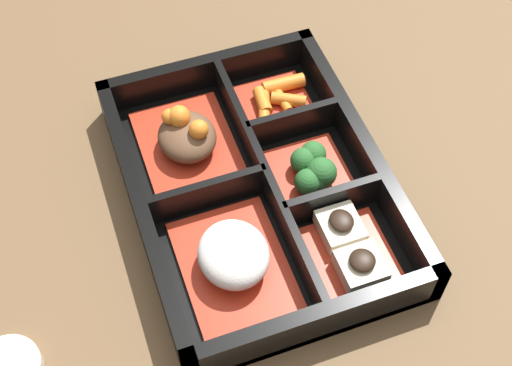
{
  "coord_description": "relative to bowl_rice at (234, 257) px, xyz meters",
  "views": [
    {
      "loc": [
        -0.39,
        0.14,
        0.61
      ],
      "look_at": [
        0.0,
        0.0,
        0.03
      ],
      "focal_mm": 50.0,
      "sensor_mm": 36.0,
      "label": 1
    }
  ],
  "objects": [
    {
      "name": "bowl_stew",
      "position": [
        0.15,
        0.0,
        -0.0
      ],
      "size": [
        0.13,
        0.1,
        0.05
      ],
      "color": "#B22D19",
      "rests_on": "bento_base"
    },
    {
      "name": "bowl_carrots",
      "position": [
        0.18,
        -0.11,
        -0.01
      ],
      "size": [
        0.08,
        0.08,
        0.02
      ],
      "color": "#B22D19",
      "rests_on": "bento_base"
    },
    {
      "name": "ground_plane",
      "position": [
        0.08,
        -0.05,
        -0.03
      ],
      "size": [
        3.0,
        3.0,
        0.0
      ],
      "primitive_type": "plane",
      "color": "brown"
    },
    {
      "name": "bowl_tofu",
      "position": [
        -0.02,
        -0.11,
        -0.01
      ],
      "size": [
        0.09,
        0.08,
        0.03
      ],
      "color": "#B22D19",
      "rests_on": "bento_base"
    },
    {
      "name": "bento_rim",
      "position": [
        0.08,
        -0.05,
        -0.0
      ],
      "size": [
        0.34,
        0.25,
        0.05
      ],
      "color": "black",
      "rests_on": "ground_plane"
    },
    {
      "name": "bowl_greens",
      "position": [
        0.07,
        -0.11,
        -0.0
      ],
      "size": [
        0.09,
        0.08,
        0.04
      ],
      "color": "#B22D19",
      "rests_on": "bento_base"
    },
    {
      "name": "bento_base",
      "position": [
        0.08,
        -0.05,
        -0.02
      ],
      "size": [
        0.34,
        0.25,
        0.01
      ],
      "color": "black",
      "rests_on": "ground_plane"
    },
    {
      "name": "bowl_rice",
      "position": [
        0.0,
        0.0,
        0.0
      ],
      "size": [
        0.13,
        0.1,
        0.05
      ],
      "color": "#B22D19",
      "rests_on": "bento_base"
    }
  ]
}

